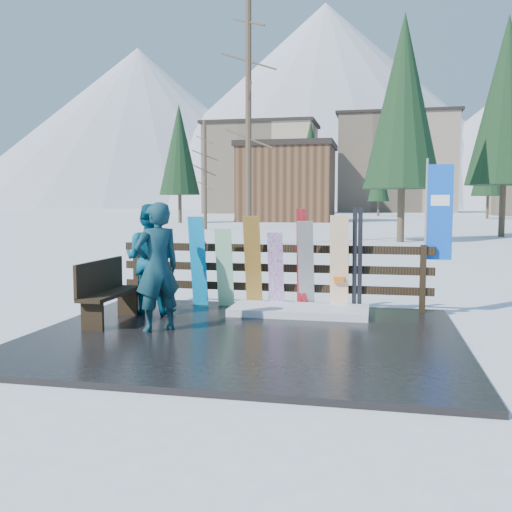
% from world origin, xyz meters
% --- Properties ---
extents(ground, '(700.00, 700.00, 0.00)m').
position_xyz_m(ground, '(0.00, 0.00, 0.00)').
color(ground, white).
rests_on(ground, ground).
extents(deck, '(6.00, 5.00, 0.08)m').
position_xyz_m(deck, '(0.00, 0.00, 0.04)').
color(deck, black).
rests_on(deck, ground).
extents(fence, '(5.60, 0.10, 1.15)m').
position_xyz_m(fence, '(0.00, 2.20, 0.74)').
color(fence, black).
rests_on(fence, deck).
extents(snow_patch, '(2.29, 1.00, 0.12)m').
position_xyz_m(snow_patch, '(0.57, 1.60, 0.14)').
color(snow_patch, white).
rests_on(snow_patch, deck).
extents(bench, '(0.41, 1.50, 0.97)m').
position_xyz_m(bench, '(-2.28, 0.33, 0.60)').
color(bench, black).
rests_on(bench, deck).
extents(snowboard_0, '(0.29, 0.31, 1.62)m').
position_xyz_m(snowboard_0, '(-1.31, 1.98, 0.89)').
color(snowboard_0, '#078FD9').
rests_on(snowboard_0, deck).
extents(snowboard_1, '(0.30, 0.27, 1.41)m').
position_xyz_m(snowboard_1, '(-0.82, 1.98, 0.79)').
color(snowboard_1, white).
rests_on(snowboard_1, deck).
extents(snowboard_2, '(0.29, 0.35, 1.64)m').
position_xyz_m(snowboard_2, '(-0.31, 1.98, 0.90)').
color(snowboard_2, '#FFA92E').
rests_on(snowboard_2, deck).
extents(snowboard_3, '(0.27, 0.31, 1.35)m').
position_xyz_m(snowboard_3, '(0.11, 1.98, 0.76)').
color(snowboard_3, white).
rests_on(snowboard_3, deck).
extents(snowboard_4, '(0.27, 0.43, 1.55)m').
position_xyz_m(snowboard_4, '(0.63, 1.98, 0.86)').
color(snowboard_4, black).
rests_on(snowboard_4, deck).
extents(snowboard_5, '(0.31, 0.25, 1.65)m').
position_xyz_m(snowboard_5, '(1.20, 1.98, 0.91)').
color(snowboard_5, white).
rests_on(snowboard_5, deck).
extents(ski_pair_a, '(0.17, 0.19, 1.76)m').
position_xyz_m(ski_pair_a, '(0.55, 2.05, 0.96)').
color(ski_pair_a, maroon).
rests_on(ski_pair_a, deck).
extents(ski_pair_b, '(0.17, 0.24, 1.78)m').
position_xyz_m(ski_pair_b, '(1.50, 2.05, 0.97)').
color(ski_pair_b, black).
rests_on(ski_pair_b, deck).
extents(rental_flag, '(0.45, 0.04, 2.60)m').
position_xyz_m(rental_flag, '(2.80, 2.25, 1.69)').
color(rental_flag, silver).
rests_on(rental_flag, deck).
extents(person_front, '(0.80, 0.80, 1.87)m').
position_xyz_m(person_front, '(-1.27, -0.07, 1.01)').
color(person_front, '#154D4A').
rests_on(person_front, deck).
extents(person_back, '(0.94, 0.75, 1.84)m').
position_xyz_m(person_back, '(-1.89, 1.15, 1.00)').
color(person_back, '#054762').
rests_on(person_back, deck).
extents(resort_buildings, '(73.00, 87.60, 22.60)m').
position_xyz_m(resort_buildings, '(1.03, 115.41, 9.81)').
color(resort_buildings, tan).
rests_on(resort_buildings, ground).
extents(trees, '(42.20, 68.84, 14.13)m').
position_xyz_m(trees, '(4.68, 47.73, 6.02)').
color(trees, '#382B1E').
rests_on(trees, ground).
extents(mountains, '(520.00, 260.00, 120.00)m').
position_xyz_m(mountains, '(-10.50, 328.41, 50.20)').
color(mountains, white).
rests_on(mountains, ground).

